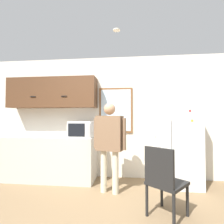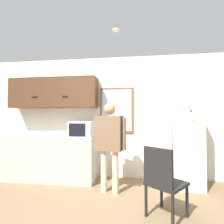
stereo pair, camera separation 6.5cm
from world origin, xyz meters
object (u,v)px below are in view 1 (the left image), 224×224
Objects in this scene: microwave at (81,129)px; refrigerator at (178,141)px; chair at (164,179)px; person at (110,138)px.

refrigerator reaches higher than microwave.
chair is (1.46, -1.16, -0.56)m from microwave.
chair is (0.81, -0.70, -0.45)m from person.
person is at bearing -34.89° from microwave.
microwave is at bearing 1.32° from chair.
refrigerator is 1.34m from chair.
microwave reaches higher than chair.
person is 0.92× the size of refrigerator.
person reaches higher than chair.
microwave is 1.97m from refrigerator.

